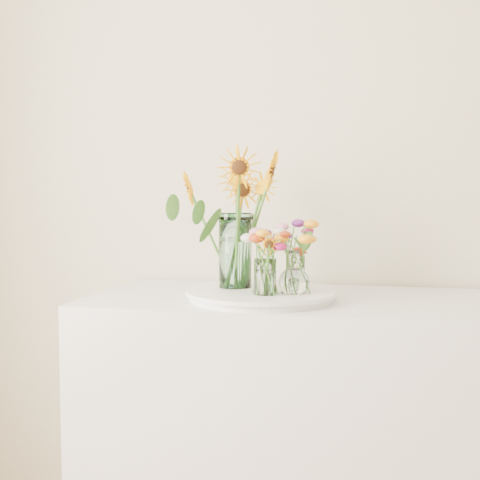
{
  "coord_description": "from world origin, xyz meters",
  "views": [
    {
      "loc": [
        -0.24,
        0.06,
        1.21
      ],
      "look_at": [
        -0.62,
        1.87,
        1.08
      ],
      "focal_mm": 45.0,
      "sensor_mm": 36.0,
      "label": 1
    }
  ],
  "objects_px": {
    "mason_jar": "(235,251)",
    "small_vase_b": "(294,273)",
    "small_vase_a": "(265,277)",
    "tray": "(261,296)",
    "small_vase_c": "(295,272)",
    "counter": "(310,438)"
  },
  "relations": [
    {
      "from": "mason_jar",
      "to": "small_vase_b",
      "type": "bearing_deg",
      "value": -22.66
    },
    {
      "from": "counter",
      "to": "small_vase_c",
      "type": "xyz_separation_m",
      "value": [
        -0.05,
        0.01,
        0.53
      ]
    },
    {
      "from": "mason_jar",
      "to": "small_vase_a",
      "type": "distance_m",
      "value": 0.18
    },
    {
      "from": "mason_jar",
      "to": "small_vase_b",
      "type": "xyz_separation_m",
      "value": [
        0.2,
        -0.08,
        -0.05
      ]
    },
    {
      "from": "small_vase_c",
      "to": "mason_jar",
      "type": "bearing_deg",
      "value": -166.71
    },
    {
      "from": "counter",
      "to": "small_vase_a",
      "type": "xyz_separation_m",
      "value": [
        -0.12,
        -0.16,
        0.53
      ]
    },
    {
      "from": "small_vase_c",
      "to": "small_vase_a",
      "type": "bearing_deg",
      "value": -112.3
    },
    {
      "from": "small_vase_a",
      "to": "small_vase_b",
      "type": "distance_m",
      "value": 0.09
    },
    {
      "from": "counter",
      "to": "tray",
      "type": "relative_size",
      "value": 3.2
    },
    {
      "from": "mason_jar",
      "to": "small_vase_c",
      "type": "distance_m",
      "value": 0.2
    },
    {
      "from": "counter",
      "to": "tray",
      "type": "xyz_separation_m",
      "value": [
        -0.15,
        -0.07,
        0.46
      ]
    },
    {
      "from": "tray",
      "to": "small_vase_b",
      "type": "relative_size",
      "value": 3.31
    },
    {
      "from": "tray",
      "to": "small_vase_a",
      "type": "height_order",
      "value": "small_vase_a"
    },
    {
      "from": "counter",
      "to": "mason_jar",
      "type": "distance_m",
      "value": 0.64
    },
    {
      "from": "small_vase_a",
      "to": "small_vase_c",
      "type": "relative_size",
      "value": 1.06
    },
    {
      "from": "mason_jar",
      "to": "small_vase_c",
      "type": "relative_size",
      "value": 2.3
    },
    {
      "from": "tray",
      "to": "small_vase_c",
      "type": "bearing_deg",
      "value": 40.21
    },
    {
      "from": "tray",
      "to": "mason_jar",
      "type": "bearing_deg",
      "value": 157.17
    },
    {
      "from": "counter",
      "to": "small_vase_b",
      "type": "bearing_deg",
      "value": -109.82
    },
    {
      "from": "counter",
      "to": "tray",
      "type": "bearing_deg",
      "value": -154.71
    },
    {
      "from": "small_vase_a",
      "to": "small_vase_b",
      "type": "bearing_deg",
      "value": 28.08
    },
    {
      "from": "small_vase_a",
      "to": "counter",
      "type": "bearing_deg",
      "value": 52.34
    }
  ]
}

